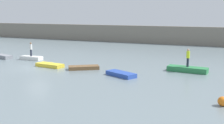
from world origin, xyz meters
TOP-DOWN VIEW (x-y plane):
  - ground_plane at (0.00, 0.00)m, footprint 120.00×120.00m
  - embankment_wall at (0.00, 27.98)m, footprint 80.00×1.20m
  - rowboat_grey at (-7.89, 3.35)m, footprint 2.88×1.76m
  - rowboat_white at (-3.99, 3.88)m, footprint 2.77×1.22m
  - rowboat_yellow at (0.89, 0.97)m, footprint 3.22×1.53m
  - rowboat_brown at (4.84, 1.29)m, footprint 3.18×2.70m
  - rowboat_blue at (9.47, -0.08)m, footprint 3.17×2.27m
  - rowboat_green at (14.64, 4.31)m, footprint 3.88×1.53m
  - person_white_shirt at (-3.99, 3.88)m, footprint 0.32×0.32m
  - person_hiviz_shirt at (14.64, 4.31)m, footprint 0.32×0.32m
  - mooring_buoy at (18.33, -5.22)m, footprint 0.60×0.60m

SIDE VIEW (x-z plane):
  - ground_plane at x=0.00m, z-range 0.00..0.00m
  - rowboat_brown at x=4.84m, z-range 0.00..0.36m
  - rowboat_yellow at x=0.89m, z-range 0.00..0.37m
  - rowboat_blue at x=9.47m, z-range 0.00..0.38m
  - rowboat_white at x=-3.99m, z-range 0.00..0.43m
  - rowboat_grey at x=-7.89m, z-range 0.00..0.43m
  - rowboat_green at x=14.64m, z-range 0.00..0.50m
  - mooring_buoy at x=18.33m, z-range 0.00..0.60m
  - person_white_shirt at x=-3.99m, z-range 0.52..2.22m
  - person_hiviz_shirt at x=14.64m, z-range 0.60..2.36m
  - embankment_wall at x=0.00m, z-range 0.00..3.27m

